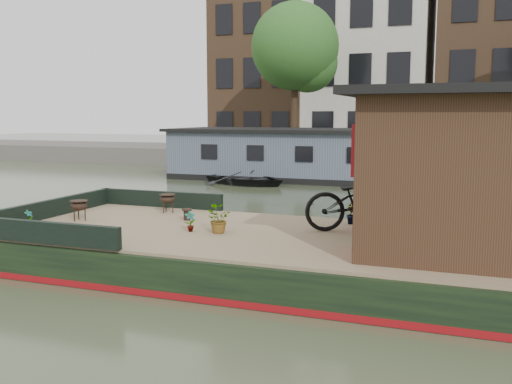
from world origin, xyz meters
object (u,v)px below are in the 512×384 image
(cabin, at_px, (489,170))
(dinghy, at_px, (247,175))
(brazier_rear, at_px, (167,203))
(potted_plant_a, at_px, (190,222))
(brazier_front, at_px, (79,210))
(bicycle, at_px, (364,201))

(cabin, distance_m, dinghy, 14.22)
(brazier_rear, bearing_deg, cabin, -11.89)
(potted_plant_a, xyz_separation_m, brazier_front, (-2.51, 0.21, 0.02))
(cabin, height_order, brazier_rear, cabin)
(potted_plant_a, distance_m, brazier_front, 2.51)
(cabin, height_order, potted_plant_a, cabin)
(brazier_front, height_order, dinghy, brazier_front)
(cabin, bearing_deg, brazier_front, -179.30)
(dinghy, bearing_deg, bicycle, -134.43)
(bicycle, distance_m, dinghy, 12.38)
(potted_plant_a, bearing_deg, dinghy, 106.71)
(cabin, bearing_deg, potted_plant_a, -176.47)
(potted_plant_a, relative_size, brazier_rear, 0.92)
(brazier_rear, relative_size, dinghy, 0.12)
(cabin, xyz_separation_m, brazier_front, (-7.33, -0.09, -1.03))
(cabin, relative_size, potted_plant_a, 11.11)
(potted_plant_a, bearing_deg, cabin, 3.53)
(brazier_rear, bearing_deg, bicycle, -6.55)
(bicycle, relative_size, brazier_rear, 5.26)
(bicycle, bearing_deg, brazier_rear, 62.08)
(potted_plant_a, relative_size, brazier_front, 0.91)
(cabin, xyz_separation_m, brazier_rear, (-6.16, 1.30, -1.03))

